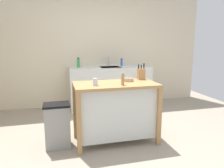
# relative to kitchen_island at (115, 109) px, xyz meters

# --- Properties ---
(ground_plane) EXTENTS (6.30, 6.30, 0.00)m
(ground_plane) POSITION_rel_kitchen_island_xyz_m (0.02, -0.17, -0.50)
(ground_plane) COLOR gray
(ground_plane) RESTS_ON ground
(wall_back) EXTENTS (5.30, 0.10, 2.60)m
(wall_back) POSITION_rel_kitchen_island_xyz_m (0.02, 2.07, 0.80)
(wall_back) COLOR beige
(wall_back) RESTS_ON ground
(kitchen_island) EXTENTS (1.19, 0.61, 0.88)m
(kitchen_island) POSITION_rel_kitchen_island_xyz_m (0.00, 0.00, 0.00)
(kitchen_island) COLOR #AD7F4C
(kitchen_island) RESTS_ON ground
(knife_block) EXTENTS (0.11, 0.09, 0.25)m
(knife_block) POSITION_rel_kitchen_island_xyz_m (0.47, 0.21, 0.48)
(knife_block) COLOR #AD7F4C
(knife_block) RESTS_ON kitchen_island
(bowl_stoneware_deep) EXTENTS (0.15, 0.15, 0.05)m
(bowl_stoneware_deep) POSITION_rel_kitchen_island_xyz_m (0.23, 0.10, 0.41)
(bowl_stoneware_deep) COLOR tan
(bowl_stoneware_deep) RESTS_ON kitchen_island
(drinking_cup) EXTENTS (0.07, 0.07, 0.10)m
(drinking_cup) POSITION_rel_kitchen_island_xyz_m (-0.31, -0.09, 0.44)
(drinking_cup) COLOR silver
(drinking_cup) RESTS_ON kitchen_island
(pepper_grinder) EXTENTS (0.04, 0.04, 0.18)m
(pepper_grinder) POSITION_rel_kitchen_island_xyz_m (0.06, -0.17, 0.47)
(pepper_grinder) COLOR #AD7F4C
(pepper_grinder) RESTS_ON kitchen_island
(trash_bin) EXTENTS (0.36, 0.28, 0.63)m
(trash_bin) POSITION_rel_kitchen_island_xyz_m (-0.83, 0.03, -0.18)
(trash_bin) COLOR gray
(trash_bin) RESTS_ON ground
(sink_counter) EXTENTS (1.81, 0.60, 0.92)m
(sink_counter) POSITION_rel_kitchen_island_xyz_m (0.35, 1.72, -0.03)
(sink_counter) COLOR silver
(sink_counter) RESTS_ON ground
(sink_faucet) EXTENTS (0.02, 0.02, 0.22)m
(sink_faucet) POSITION_rel_kitchen_island_xyz_m (0.35, 1.86, 0.53)
(sink_faucet) COLOR #B7BCC1
(sink_faucet) RESTS_ON sink_counter
(bottle_dish_soap) EXTENTS (0.05, 0.05, 0.18)m
(bottle_dish_soap) POSITION_rel_kitchen_island_xyz_m (0.64, 1.79, 0.51)
(bottle_dish_soap) COLOR blue
(bottle_dish_soap) RESTS_ON sink_counter
(bottle_hand_soap) EXTENTS (0.07, 0.07, 0.21)m
(bottle_hand_soap) POSITION_rel_kitchen_island_xyz_m (-0.34, 1.80, 0.52)
(bottle_hand_soap) COLOR green
(bottle_hand_soap) RESTS_ON sink_counter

